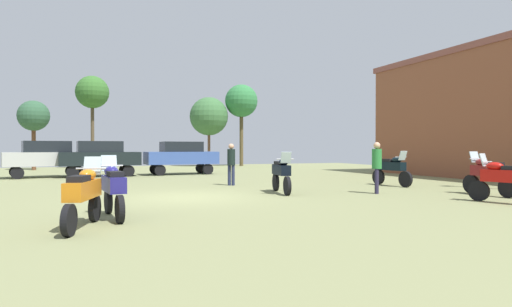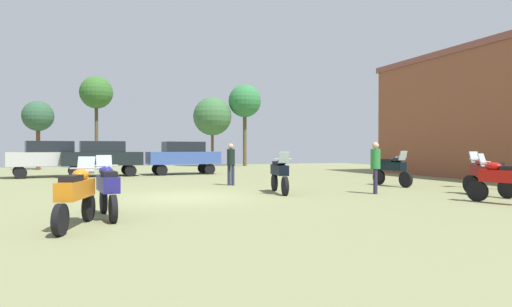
# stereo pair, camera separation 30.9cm
# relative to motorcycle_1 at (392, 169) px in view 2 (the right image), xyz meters

# --- Properties ---
(ground_plane) EXTENTS (44.00, 52.00, 0.02)m
(ground_plane) POSITION_rel_motorcycle_1_xyz_m (-8.98, -1.03, -0.75)
(ground_plane) COLOR #7B8053
(motorcycle_1) EXTENTS (0.62, 2.23, 1.50)m
(motorcycle_1) POSITION_rel_motorcycle_1_xyz_m (0.00, 0.00, 0.00)
(motorcycle_1) COLOR black
(motorcycle_1) RESTS_ON ground
(motorcycle_3) EXTENTS (0.62, 2.14, 1.50)m
(motorcycle_3) POSITION_rel_motorcycle_1_xyz_m (0.63, -4.20, -0.00)
(motorcycle_3) COLOR black
(motorcycle_3) RESTS_ON ground
(motorcycle_5) EXTENTS (0.84, 2.04, 1.46)m
(motorcycle_5) POSITION_rel_motorcycle_1_xyz_m (-0.74, -5.89, -0.02)
(motorcycle_5) COLOR black
(motorcycle_5) RESTS_ON ground
(motorcycle_6) EXTENTS (0.83, 2.16, 1.44)m
(motorcycle_6) POSITION_rel_motorcycle_1_xyz_m (-12.16, -5.59, -0.03)
(motorcycle_6) COLOR black
(motorcycle_6) RESTS_ON ground
(motorcycle_7) EXTENTS (0.62, 2.15, 1.45)m
(motorcycle_7) POSITION_rel_motorcycle_1_xyz_m (-11.53, -4.48, -0.03)
(motorcycle_7) COLOR black
(motorcycle_7) RESTS_ON ground
(motorcycle_9) EXTENTS (0.70, 2.25, 1.49)m
(motorcycle_9) POSITION_rel_motorcycle_1_xyz_m (-5.63, -0.95, -0.00)
(motorcycle_9) COLOR black
(motorcycle_9) RESTS_ON ground
(car_1) EXTENTS (4.56, 2.59, 2.00)m
(car_1) POSITION_rel_motorcycle_1_xyz_m (-14.25, 11.20, 0.43)
(car_1) COLOR black
(car_1) RESTS_ON ground
(car_2) EXTENTS (4.43, 2.14, 2.00)m
(car_2) POSITION_rel_motorcycle_1_xyz_m (-11.51, 10.84, 0.43)
(car_2) COLOR black
(car_2) RESTS_ON ground
(car_3) EXTENTS (4.41, 2.07, 2.00)m
(car_3) POSITION_rel_motorcycle_1_xyz_m (-6.81, 11.14, 0.43)
(car_3) COLOR black
(car_3) RESTS_ON ground
(person_2) EXTENTS (0.47, 0.47, 1.81)m
(person_2) POSITION_rel_motorcycle_1_xyz_m (-6.34, 2.69, 0.33)
(person_2) COLOR #232946
(person_2) RESTS_ON ground
(person_3) EXTENTS (0.48, 0.48, 1.83)m
(person_3) POSITION_rel_motorcycle_1_xyz_m (-2.55, -2.34, 0.34)
(person_3) COLOR #29243F
(person_3) RESTS_ON ground
(tree_1) EXTENTS (2.21, 2.21, 5.08)m
(tree_1) POSITION_rel_motorcycle_1_xyz_m (-15.85, 20.03, 3.18)
(tree_1) COLOR brown
(tree_1) RESTS_ON ground
(tree_2) EXTENTS (2.92, 2.92, 7.30)m
(tree_2) POSITION_rel_motorcycle_1_xyz_m (0.64, 21.29, 5.03)
(tree_2) COLOR brown
(tree_2) RESTS_ON ground
(tree_3) EXTENTS (2.58, 2.58, 7.37)m
(tree_3) POSITION_rel_motorcycle_1_xyz_m (-11.83, 21.65, 5.27)
(tree_3) COLOR #4C3E2B
(tree_3) RESTS_ON ground
(tree_5) EXTENTS (3.37, 3.37, 6.10)m
(tree_5) POSITION_rel_motorcycle_1_xyz_m (-2.22, 21.78, 3.66)
(tree_5) COLOR brown
(tree_5) RESTS_ON ground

